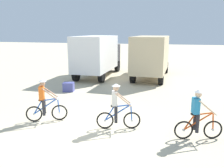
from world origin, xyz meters
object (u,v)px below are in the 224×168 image
(box_truck_tan_camper, at_px, (151,55))
(supply_crate, at_px, (69,87))
(box_truck_avon_van, at_px, (98,54))
(cyclist_near_camera, at_px, (198,116))
(cyclist_orange_shirt, at_px, (45,102))
(cyclist_cowboy_hat, at_px, (117,108))

(box_truck_tan_camper, bearing_deg, supply_crate, -128.43)
(box_truck_avon_van, distance_m, cyclist_near_camera, 12.56)
(box_truck_tan_camper, bearing_deg, cyclist_near_camera, -75.92)
(box_truck_avon_van, relative_size, cyclist_orange_shirt, 3.71)
(cyclist_near_camera, bearing_deg, cyclist_orange_shirt, 178.59)
(box_truck_avon_van, relative_size, box_truck_tan_camper, 0.99)
(cyclist_orange_shirt, bearing_deg, cyclist_cowboy_hat, -0.01)
(cyclist_orange_shirt, height_order, cyclist_cowboy_hat, same)
(box_truck_avon_van, xyz_separation_m, supply_crate, (-0.21, -5.31, -1.59))
(cyclist_cowboy_hat, bearing_deg, supply_crate, 131.79)
(box_truck_avon_van, relative_size, cyclist_cowboy_hat, 3.71)
(cyclist_cowboy_hat, bearing_deg, box_truck_avon_van, 112.13)
(cyclist_orange_shirt, distance_m, cyclist_near_camera, 6.07)
(box_truck_avon_van, distance_m, cyclist_orange_shirt, 10.28)
(box_truck_tan_camper, relative_size, supply_crate, 10.38)
(cyclist_cowboy_hat, xyz_separation_m, supply_crate, (-4.35, 4.87, -0.56))
(box_truck_tan_camper, bearing_deg, box_truck_avon_van, -173.92)
(cyclist_near_camera, relative_size, supply_crate, 2.77)
(cyclist_cowboy_hat, relative_size, cyclist_near_camera, 1.00)
(box_truck_tan_camper, distance_m, supply_crate, 7.54)
(cyclist_cowboy_hat, xyz_separation_m, cyclist_near_camera, (2.94, -0.15, 0.00))
(box_truck_avon_van, xyz_separation_m, cyclist_near_camera, (7.08, -10.33, -1.03))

